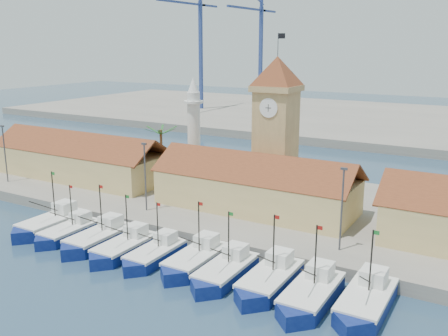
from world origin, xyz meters
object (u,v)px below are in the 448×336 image
Objects in this scene: clock_tower at (276,124)px; boat_5 at (195,261)px; minaret at (194,129)px; boat_0 at (50,224)px.

boat_5 is at bearing -86.62° from clock_tower.
boat_0 is at bearing -101.92° from minaret.
clock_tower reaches higher than boat_5.
boat_5 is 0.43× the size of clock_tower.
clock_tower is at bearing -7.61° from minaret.
boat_0 is 32.55m from clock_tower.
clock_tower is (-1.34, 22.75, 11.19)m from boat_5.
boat_5 is 30.98m from minaret.
clock_tower reaches higher than boat_0.
boat_0 is at bearing -131.49° from clock_tower.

